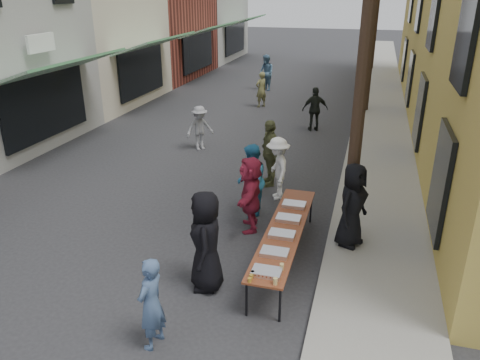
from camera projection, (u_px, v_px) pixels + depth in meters
The scene contains 26 objects.
ground at pixel (107, 283), 8.96m from camera, with size 120.00×120.00×0.00m, color #28282B.
sidewalk at pixel (381, 112), 21.02m from camera, with size 2.20×60.00×0.10m, color gray.
storefront_row at pixel (77, 11), 23.19m from camera, with size 8.00×37.00×9.00m.
utility_pole_near at pixel (367, 30), 8.82m from camera, with size 0.26×0.26×9.00m, color #2D2116.
utility_pole_mid at pixel (376, 6), 19.48m from camera, with size 0.26×0.26×9.00m, color #2D2116.
serving_table at pixel (285, 231), 9.40m from camera, with size 0.70×4.00×0.75m.
catering_tray_sausage at pixel (267, 272), 7.91m from camera, with size 0.50×0.33×0.08m, color maroon.
catering_tray_foil_b at pixel (275, 253), 8.48m from camera, with size 0.50×0.33×0.08m, color #B2B2B7.
catering_tray_buns at pixel (282, 234), 9.11m from camera, with size 0.50×0.33×0.08m, color tan.
catering_tray_foil_d at pixel (288, 219), 9.73m from camera, with size 0.50×0.33×0.08m, color #B2B2B7.
catering_tray_buns_end at pixel (294, 205), 10.35m from camera, with size 0.50×0.33×0.08m, color tan.
condiment_jar_a at pixel (250, 280), 7.70m from camera, with size 0.07×0.07×0.08m, color #A57F26.
condiment_jar_b at pixel (251, 277), 7.78m from camera, with size 0.07×0.07×0.08m, color #A57F26.
condiment_jar_c at pixel (253, 273), 7.87m from camera, with size 0.07×0.07×0.08m, color #A57F26.
cup_stack at pixel (275, 281), 7.63m from camera, with size 0.08×0.08×0.12m, color tan.
guest_front_a at pixel (206, 241), 8.50m from camera, with size 0.95×0.62×1.94m, color black.
guest_front_b at pixel (151, 304), 7.14m from camera, with size 0.57×0.37×1.56m, color #435B81.
guest_front_c at pixel (251, 181), 11.32m from camera, with size 0.88×0.69×1.81m, color teal.
guest_front_d at pixel (278, 168), 12.26m from camera, with size 1.09×0.62×1.68m, color white.
guest_front_e at pixel (269, 153), 13.07m from camera, with size 1.11×0.46×1.90m, color brown.
guest_queue_back at pixel (250, 194), 10.66m from camera, with size 1.65×0.52×1.78m, color #9E223C.
server at pixel (352, 205), 9.80m from camera, with size 0.90×0.59×1.84m, color black.
passerby_left at pixel (200, 128), 16.03m from camera, with size 0.99×0.57×1.53m, color gray.
passerby_mid at pixel (315, 109), 18.11m from camera, with size 1.00×0.42×1.71m, color black.
passerby_right at pixel (261, 90), 21.74m from camera, with size 0.59×0.39×1.63m, color olive.
passerby_far at pixel (266, 73), 25.20m from camera, with size 0.92×0.72×1.89m, color teal.
Camera 1 is at (4.51, -6.54, 5.26)m, focal length 35.00 mm.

